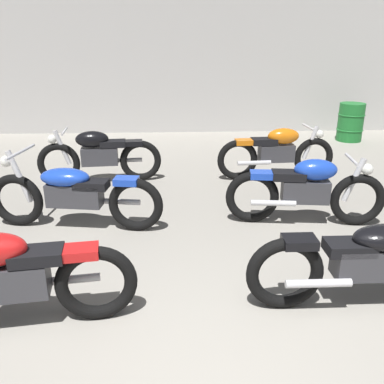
{
  "coord_description": "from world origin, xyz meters",
  "views": [
    {
      "loc": [
        -0.21,
        -2.03,
        2.22
      ],
      "look_at": [
        0.0,
        2.48,
        0.55
      ],
      "focal_mm": 39.02,
      "sensor_mm": 36.0,
      "label": 1
    }
  ],
  "objects_px": {
    "motorcycle_left_row_0": "(9,278)",
    "motorcycle_left_row_2": "(99,155)",
    "motorcycle_right_row_0": "(375,260)",
    "motorcycle_right_row_1": "(306,189)",
    "motorcycle_right_row_2": "(277,152)",
    "oil_drum": "(351,122)",
    "motorcycle_left_row_1": "(74,193)"
  },
  "relations": [
    {
      "from": "motorcycle_left_row_0",
      "to": "motorcycle_left_row_2",
      "type": "bearing_deg",
      "value": 88.32
    },
    {
      "from": "motorcycle_right_row_0",
      "to": "motorcycle_right_row_1",
      "type": "xyz_separation_m",
      "value": [
        -0.06,
        1.74,
        0.01
      ]
    },
    {
      "from": "motorcycle_right_row_1",
      "to": "motorcycle_right_row_2",
      "type": "height_order",
      "value": "same"
    },
    {
      "from": "motorcycle_left_row_2",
      "to": "motorcycle_left_row_0",
      "type": "bearing_deg",
      "value": -91.68
    },
    {
      "from": "motorcycle_right_row_2",
      "to": "oil_drum",
      "type": "relative_size",
      "value": 2.32
    },
    {
      "from": "motorcycle_left_row_0",
      "to": "motorcycle_left_row_2",
      "type": "height_order",
      "value": "same"
    },
    {
      "from": "motorcycle_right_row_1",
      "to": "motorcycle_left_row_1",
      "type": "bearing_deg",
      "value": 179.87
    },
    {
      "from": "motorcycle_left_row_0",
      "to": "motorcycle_right_row_0",
      "type": "xyz_separation_m",
      "value": [
        3.0,
        0.16,
        -0.01
      ]
    },
    {
      "from": "motorcycle_left_row_1",
      "to": "motorcycle_left_row_2",
      "type": "distance_m",
      "value": 1.76
    },
    {
      "from": "motorcycle_left_row_2",
      "to": "oil_drum",
      "type": "distance_m",
      "value": 5.88
    },
    {
      "from": "motorcycle_left_row_1",
      "to": "oil_drum",
      "type": "relative_size",
      "value": 2.54
    },
    {
      "from": "motorcycle_left_row_1",
      "to": "motorcycle_right_row_0",
      "type": "distance_m",
      "value": 3.4
    },
    {
      "from": "motorcycle_right_row_0",
      "to": "motorcycle_right_row_1",
      "type": "bearing_deg",
      "value": 91.87
    },
    {
      "from": "motorcycle_left_row_0",
      "to": "oil_drum",
      "type": "xyz_separation_m",
      "value": [
        5.33,
        6.35,
        -0.03
      ]
    },
    {
      "from": "motorcycle_left_row_1",
      "to": "motorcycle_left_row_0",
      "type": "bearing_deg",
      "value": -92.52
    },
    {
      "from": "motorcycle_right_row_0",
      "to": "motorcycle_left_row_2",
      "type": "bearing_deg",
      "value": 129.56
    },
    {
      "from": "motorcycle_left_row_0",
      "to": "motorcycle_left_row_1",
      "type": "relative_size",
      "value": 0.91
    },
    {
      "from": "motorcycle_left_row_2",
      "to": "motorcycle_right_row_1",
      "type": "xyz_separation_m",
      "value": [
        2.83,
        -1.76,
        0.0
      ]
    },
    {
      "from": "motorcycle_left_row_0",
      "to": "motorcycle_right_row_2",
      "type": "bearing_deg",
      "value": 51.0
    },
    {
      "from": "motorcycle_left_row_2",
      "to": "oil_drum",
      "type": "bearing_deg",
      "value": 27.25
    },
    {
      "from": "motorcycle_left_row_0",
      "to": "motorcycle_left_row_1",
      "type": "bearing_deg",
      "value": 87.48
    },
    {
      "from": "motorcycle_left_row_0",
      "to": "motorcycle_right_row_1",
      "type": "xyz_separation_m",
      "value": [
        2.94,
        1.9,
        0.0
      ]
    },
    {
      "from": "motorcycle_right_row_2",
      "to": "motorcycle_right_row_0",
      "type": "bearing_deg",
      "value": -90.23
    },
    {
      "from": "motorcycle_left_row_0",
      "to": "oil_drum",
      "type": "relative_size",
      "value": 2.31
    },
    {
      "from": "motorcycle_left_row_0",
      "to": "motorcycle_left_row_2",
      "type": "relative_size",
      "value": 1.0
    },
    {
      "from": "motorcycle_right_row_1",
      "to": "oil_drum",
      "type": "height_order",
      "value": "motorcycle_right_row_1"
    },
    {
      "from": "motorcycle_left_row_1",
      "to": "motorcycle_right_row_1",
      "type": "distance_m",
      "value": 2.86
    },
    {
      "from": "motorcycle_left_row_2",
      "to": "motorcycle_right_row_1",
      "type": "height_order",
      "value": "same"
    },
    {
      "from": "motorcycle_left_row_2",
      "to": "oil_drum",
      "type": "relative_size",
      "value": 2.32
    },
    {
      "from": "motorcycle_right_row_0",
      "to": "oil_drum",
      "type": "distance_m",
      "value": 6.62
    },
    {
      "from": "motorcycle_left_row_2",
      "to": "motorcycle_right_row_1",
      "type": "bearing_deg",
      "value": -31.87
    },
    {
      "from": "oil_drum",
      "to": "motorcycle_left_row_2",
      "type": "bearing_deg",
      "value": -152.75
    }
  ]
}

